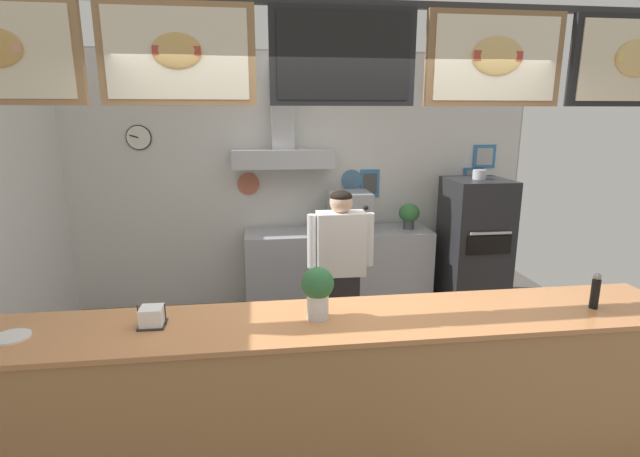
% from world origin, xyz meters
% --- Properties ---
extents(ground_plane, '(6.27, 6.27, 0.00)m').
position_xyz_m(ground_plane, '(0.00, 0.00, 0.00)').
color(ground_plane, '#514C47').
extents(back_wall_assembly, '(5.22, 2.76, 2.86)m').
position_xyz_m(back_wall_assembly, '(-0.01, 2.26, 1.54)').
color(back_wall_assembly, '#9E9E99').
rests_on(back_wall_assembly, ground_plane).
extents(service_counter, '(4.09, 0.65, 1.03)m').
position_xyz_m(service_counter, '(0.00, -0.46, 0.52)').
color(service_counter, '#B77F4C').
rests_on(service_counter, ground_plane).
extents(back_prep_counter, '(2.05, 0.56, 0.93)m').
position_xyz_m(back_prep_counter, '(0.37, 2.06, 0.46)').
color(back_prep_counter, '#A3A5AD').
rests_on(back_prep_counter, ground_plane).
extents(pizza_oven, '(0.63, 0.70, 1.61)m').
position_xyz_m(pizza_oven, '(1.84, 1.81, 0.76)').
color(pizza_oven, '#232326').
rests_on(pizza_oven, ground_plane).
extents(shop_worker, '(0.56, 0.23, 1.59)m').
position_xyz_m(shop_worker, '(0.17, 0.79, 0.85)').
color(shop_worker, '#232328').
rests_on(shop_worker, ground_plane).
extents(espresso_machine, '(0.45, 0.53, 0.43)m').
position_xyz_m(espresso_machine, '(0.48, 2.03, 1.15)').
color(espresso_machine, '#A3A5AD').
rests_on(espresso_machine, back_prep_counter).
extents(potted_basil, '(0.23, 0.23, 0.28)m').
position_xyz_m(potted_basil, '(1.17, 2.06, 1.10)').
color(potted_basil, '#4C4C51').
rests_on(potted_basil, back_prep_counter).
extents(potted_thyme, '(0.14, 0.14, 0.20)m').
position_xyz_m(potted_thyme, '(0.20, 2.04, 1.04)').
color(potted_thyme, beige).
rests_on(potted_thyme, back_prep_counter).
extents(pepper_grinder, '(0.05, 0.05, 0.23)m').
position_xyz_m(pepper_grinder, '(1.51, -0.51, 1.14)').
color(pepper_grinder, black).
rests_on(pepper_grinder, service_counter).
extents(basil_vase, '(0.19, 0.19, 0.31)m').
position_xyz_m(basil_vase, '(-0.18, -0.44, 1.20)').
color(basil_vase, silver).
rests_on(basil_vase, service_counter).
extents(napkin_holder, '(0.15, 0.15, 0.13)m').
position_xyz_m(napkin_holder, '(-1.11, -0.42, 1.08)').
color(napkin_holder, '#262628').
rests_on(napkin_holder, service_counter).
extents(condiment_plate, '(0.19, 0.19, 0.01)m').
position_xyz_m(condiment_plate, '(-1.82, -0.48, 1.04)').
color(condiment_plate, white).
rests_on(condiment_plate, service_counter).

